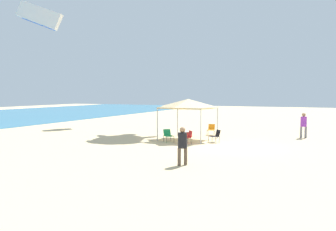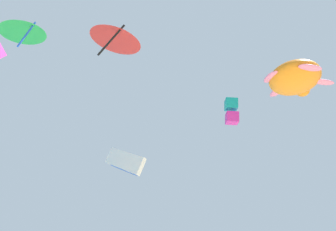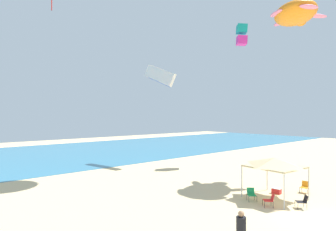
# 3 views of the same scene
# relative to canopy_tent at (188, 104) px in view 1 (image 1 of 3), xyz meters

# --- Properties ---
(ground) EXTENTS (120.00, 120.00, 0.10)m
(ground) POSITION_rel_canopy_tent_xyz_m (-1.79, -3.54, -2.51)
(ground) COLOR #D6BC8C
(canopy_tent) EXTENTS (3.33, 3.45, 2.80)m
(canopy_tent) POSITION_rel_canopy_tent_xyz_m (0.00, 0.00, 0.00)
(canopy_tent) COLOR #B7B7BC
(canopy_tent) RESTS_ON ground
(folding_chair_near_cooler) EXTENTS (0.80, 0.81, 0.82)m
(folding_chair_near_cooler) POSITION_rel_canopy_tent_xyz_m (-0.61, -2.13, -1.99)
(folding_chair_near_cooler) COLOR black
(folding_chair_near_cooler) RESTS_ON ground
(folding_chair_right_of_tent) EXTENTS (0.80, 0.81, 0.82)m
(folding_chair_right_of_tent) POSITION_rel_canopy_tent_xyz_m (-1.87, -0.66, -1.99)
(folding_chair_right_of_tent) COLOR black
(folding_chair_right_of_tent) RESTS_ON ground
(folding_chair_left_of_tent) EXTENTS (0.80, 0.81, 0.82)m
(folding_chair_left_of_tent) POSITION_rel_canopy_tent_xyz_m (-1.60, 0.81, -1.99)
(folding_chair_left_of_tent) COLOR black
(folding_chair_left_of_tent) RESTS_ON ground
(folding_chair_facing_ocean) EXTENTS (0.69, 0.61, 0.82)m
(folding_chair_facing_ocean) POSITION_rel_canopy_tent_xyz_m (3.09, -0.74, -1.99)
(folding_chair_facing_ocean) COLOR black
(folding_chair_facing_ocean) RESTS_ON ground
(cooler_box) EXTENTS (0.46, 0.65, 0.40)m
(cooler_box) POSITION_rel_canopy_tent_xyz_m (1.24, 0.51, -2.26)
(cooler_box) COLOR red
(cooler_box) RESTS_ON ground
(person_near_umbrella) EXTENTS (0.41, 0.41, 1.72)m
(person_near_umbrella) POSITION_rel_canopy_tent_xyz_m (-8.06, -2.74, -1.46)
(person_near_umbrella) COLOR brown
(person_near_umbrella) RESTS_ON ground
(person_kite_handler) EXTENTS (0.43, 0.47, 1.80)m
(person_kite_handler) POSITION_rel_canopy_tent_xyz_m (4.01, -7.26, -1.41)
(person_kite_handler) COLOR slate
(person_kite_handler) RESTS_ON ground
(kite_parafoil_white) EXTENTS (0.82, 5.59, 3.36)m
(kite_parafoil_white) POSITION_rel_canopy_tent_xyz_m (3.37, 16.53, 8.13)
(kite_parafoil_white) COLOR white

